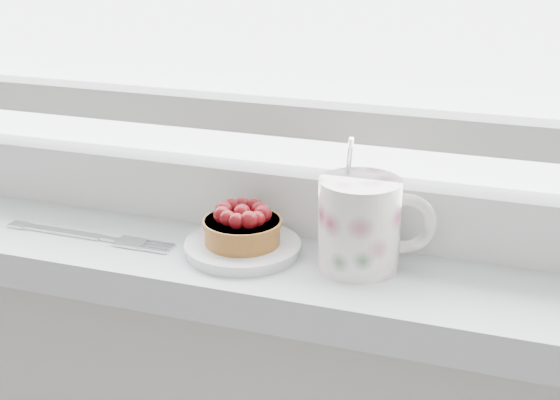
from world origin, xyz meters
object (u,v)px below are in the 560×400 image
at_px(saucer, 243,248).
at_px(floral_mug, 362,222).
at_px(fork, 87,236).
at_px(raspberry_tart, 242,225).

height_order(saucer, floral_mug, floral_mug).
bearing_deg(fork, raspberry_tart, 6.08).
bearing_deg(fork, saucer, 6.01).
relative_size(raspberry_tart, floral_mug, 0.62).
distance_m(floral_mug, fork, 0.31).
relative_size(floral_mug, fork, 0.65).
xyz_separation_m(raspberry_tart, fork, (-0.18, -0.02, -0.03)).
xyz_separation_m(saucer, raspberry_tart, (0.00, 0.00, 0.03)).
bearing_deg(floral_mug, raspberry_tart, -176.06).
distance_m(raspberry_tart, fork, 0.18).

